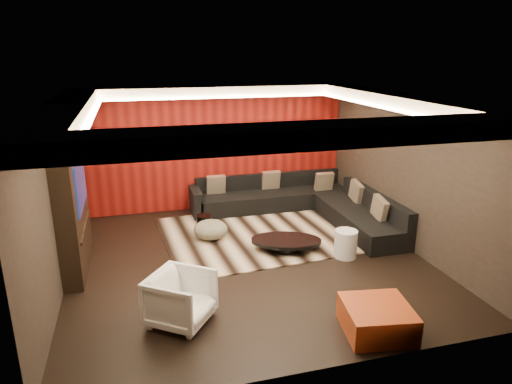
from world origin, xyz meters
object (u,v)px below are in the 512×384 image
object	(u,v)px
white_side_table	(346,244)
armchair	(181,299)
drum_stool	(204,224)
orange_ottoman	(377,319)
coffee_table	(286,245)
sectional_sofa	(303,204)

from	to	relation	value
white_side_table	armchair	size ratio (longest dim) A/B	0.64
drum_stool	orange_ottoman	size ratio (longest dim) A/B	0.43
drum_stool	white_side_table	distance (m)	2.84
drum_stool	white_side_table	xyz separation A→B (m)	(2.24, -1.75, 0.05)
drum_stool	coffee_table	bearing A→B (deg)	-43.41
drum_stool	orange_ottoman	xyz separation A→B (m)	(1.62, -3.92, -0.02)
coffee_table	white_side_table	xyz separation A→B (m)	(0.94, -0.51, 0.12)
drum_stool	sectional_sofa	bearing A→B (deg)	11.01
white_side_table	orange_ottoman	bearing A→B (deg)	-105.86
white_side_table	sectional_sofa	distance (m)	2.19
armchair	white_side_table	bearing A→B (deg)	-30.80
sectional_sofa	armchair	bearing A→B (deg)	-131.65
drum_stool	white_side_table	world-z (taller)	white_side_table
coffee_table	orange_ottoman	distance (m)	2.71
white_side_table	drum_stool	bearing A→B (deg)	142.11
drum_stool	armchair	world-z (taller)	armchair
coffee_table	drum_stool	xyz separation A→B (m)	(-1.30, 1.23, 0.08)
orange_ottoman	armchair	xyz separation A→B (m)	(-2.43, 0.89, 0.17)
sectional_sofa	white_side_table	bearing A→B (deg)	-91.01
drum_stool	sectional_sofa	distance (m)	2.32
coffee_table	armchair	distance (m)	2.78
drum_stool	white_side_table	size ratio (longest dim) A/B	0.74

